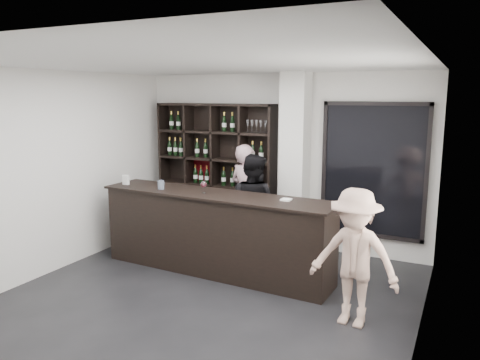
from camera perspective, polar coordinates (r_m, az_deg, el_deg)
The scene contains 12 objects.
floor at distance 5.96m, azimuth -5.28°, elevation -15.12°, with size 5.00×5.50×0.01m, color black.
wine_shelf at distance 8.28m, azimuth -2.98°, elevation 0.97°, with size 2.20×0.35×2.40m, color black, non-canonical shape.
structural_column at distance 7.55m, azimuth 6.65°, elevation 1.91°, with size 0.40×0.40×2.90m, color silver.
glass_panel at distance 7.46m, azimuth 15.93°, elevation 1.09°, with size 1.60×0.08×2.10m.
tasting_counter at distance 6.80m, azimuth -3.04°, elevation -6.46°, with size 3.54×0.73×1.17m.
taster_pink at distance 7.90m, azimuth 0.67°, elevation -1.90°, with size 0.64×0.42×1.74m, color #D2A5AE.
taster_black at distance 7.27m, azimuth 1.55°, elevation -3.32°, with size 0.81×0.63×1.66m, color black.
customer at distance 5.38m, azimuth 13.76°, elevation -9.20°, with size 1.01×0.58×1.56m, color tan.
wine_glass at distance 6.67m, azimuth -4.45°, elevation -0.77°, with size 0.08×0.08×0.20m, color white, non-canonical shape.
spit_cup at distance 7.03m, azimuth -9.62°, elevation -0.58°, with size 0.10×0.10×0.13m, color #9CAAC1.
napkin_stack at distance 6.24m, azimuth 5.65°, elevation -2.40°, with size 0.13×0.13×0.02m, color white.
card_stand at distance 7.50m, azimuth -13.75°, elevation 0.01°, with size 0.10×0.05×0.15m, color white.
Camera 1 is at (2.83, -4.57, 2.56)m, focal length 35.00 mm.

